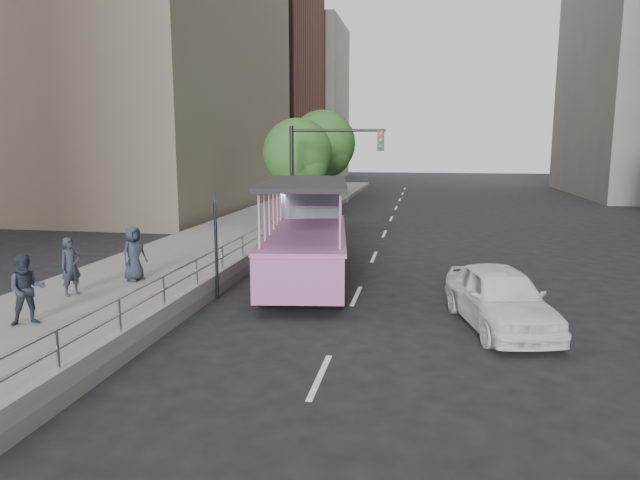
# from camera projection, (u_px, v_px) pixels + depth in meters

# --- Properties ---
(ground) EXTENTS (160.00, 160.00, 0.00)m
(ground) POSITION_uv_depth(u_px,v_px,m) (293.00, 339.00, 13.06)
(ground) COLOR black
(sidewalk) EXTENTS (5.50, 80.00, 0.30)m
(sidewalk) POSITION_uv_depth(u_px,v_px,m) (212.00, 248.00, 23.75)
(sidewalk) COLOR gray
(sidewalk) RESTS_ON ground
(kerb_wall) EXTENTS (0.24, 30.00, 0.36)m
(kerb_wall) POSITION_uv_depth(u_px,v_px,m) (197.00, 291.00, 15.47)
(kerb_wall) COLOR #ADADA8
(kerb_wall) RESTS_ON sidewalk
(guardrail) EXTENTS (0.07, 22.00, 0.71)m
(guardrail) POSITION_uv_depth(u_px,v_px,m) (196.00, 267.00, 15.36)
(guardrail) COLOR silver
(guardrail) RESTS_ON kerb_wall
(duck_boat) EXTENTS (3.80, 10.12, 3.28)m
(duck_boat) POSITION_uv_depth(u_px,v_px,m) (308.00, 240.00, 19.31)
(duck_boat) COLOR black
(duck_boat) RESTS_ON ground
(car) EXTENTS (2.75, 4.72, 1.51)m
(car) POSITION_uv_depth(u_px,v_px,m) (500.00, 297.00, 13.78)
(car) COLOR white
(car) RESTS_ON ground
(pedestrian_near) EXTENTS (0.60, 0.70, 1.61)m
(pedestrian_near) POSITION_uv_depth(u_px,v_px,m) (71.00, 266.00, 15.59)
(pedestrian_near) COLOR #29303D
(pedestrian_near) RESTS_ON sidewalk
(pedestrian_mid) EXTENTS (1.01, 0.98, 1.65)m
(pedestrian_mid) POSITION_uv_depth(u_px,v_px,m) (27.00, 290.00, 13.03)
(pedestrian_mid) COLOR #29303D
(pedestrian_mid) RESTS_ON sidewalk
(pedestrian_far) EXTENTS (0.82, 0.96, 1.66)m
(pedestrian_far) POSITION_uv_depth(u_px,v_px,m) (134.00, 253.00, 17.30)
(pedestrian_far) COLOR #29303D
(pedestrian_far) RESTS_ON sidewalk
(parking_sign) EXTENTS (0.25, 0.66, 3.06)m
(parking_sign) POSITION_uv_depth(u_px,v_px,m) (216.00, 234.00, 16.17)
(parking_sign) COLOR black
(parking_sign) RESTS_ON ground
(traffic_signal) EXTENTS (4.20, 0.32, 5.20)m
(traffic_signal) POSITION_uv_depth(u_px,v_px,m) (318.00, 165.00, 24.90)
(traffic_signal) COLOR black
(traffic_signal) RESTS_ON ground
(street_tree_near) EXTENTS (3.52, 3.52, 5.72)m
(street_tree_near) POSITION_uv_depth(u_px,v_px,m) (299.00, 156.00, 28.46)
(street_tree_near) COLOR #3E2A1C
(street_tree_near) RESTS_ON ground
(street_tree_far) EXTENTS (3.97, 3.97, 6.45)m
(street_tree_far) POSITION_uv_depth(u_px,v_px,m) (324.00, 146.00, 34.16)
(street_tree_far) COLOR #3E2A1C
(street_tree_far) RESTS_ON ground
(midrise_brick) EXTENTS (18.00, 16.00, 26.00)m
(midrise_brick) POSITION_uv_depth(u_px,v_px,m) (228.00, 63.00, 60.65)
(midrise_brick) COLOR brown
(midrise_brick) RESTS_ON ground
(midrise_stone_b) EXTENTS (16.00, 14.00, 20.00)m
(midrise_stone_b) POSITION_uv_depth(u_px,v_px,m) (283.00, 102.00, 76.32)
(midrise_stone_b) COLOR gray
(midrise_stone_b) RESTS_ON ground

